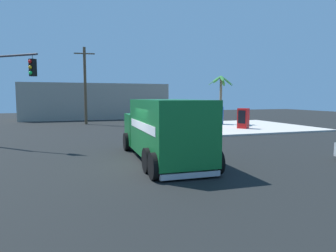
{
  "coord_description": "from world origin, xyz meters",
  "views": [
    {
      "loc": [
        -3.23,
        -12.55,
        2.99
      ],
      "look_at": [
        1.36,
        1.12,
        1.59
      ],
      "focal_mm": 31.63,
      "sensor_mm": 36.0,
      "label": 1
    }
  ],
  "objects_px": {
    "utility_pole": "(85,85)",
    "vending_machine_blue": "(243,118)",
    "vending_machine_red": "(219,116)",
    "traffic_light_primary": "(5,86)",
    "palm_tree_far": "(221,90)",
    "delivery_truck": "(164,129)"
  },
  "relations": [
    {
      "from": "utility_pole",
      "to": "palm_tree_far",
      "type": "bearing_deg",
      "value": -22.53
    },
    {
      "from": "palm_tree_far",
      "to": "traffic_light_primary",
      "type": "bearing_deg",
      "value": -155.21
    },
    {
      "from": "vending_machine_blue",
      "to": "vending_machine_red",
      "type": "bearing_deg",
      "value": 91.87
    },
    {
      "from": "vending_machine_red",
      "to": "traffic_light_primary",
      "type": "bearing_deg",
      "value": -155.51
    },
    {
      "from": "utility_pole",
      "to": "delivery_truck",
      "type": "bearing_deg",
      "value": -83.39
    },
    {
      "from": "palm_tree_far",
      "to": "utility_pole",
      "type": "xyz_separation_m",
      "value": [
        -13.65,
        5.66,
        0.61
      ]
    },
    {
      "from": "delivery_truck",
      "to": "traffic_light_primary",
      "type": "height_order",
      "value": "traffic_light_primary"
    },
    {
      "from": "traffic_light_primary",
      "to": "utility_pole",
      "type": "distance_m",
      "value": 15.37
    },
    {
      "from": "vending_machine_red",
      "to": "utility_pole",
      "type": "distance_m",
      "value": 14.91
    },
    {
      "from": "vending_machine_blue",
      "to": "utility_pole",
      "type": "bearing_deg",
      "value": 142.1
    },
    {
      "from": "delivery_truck",
      "to": "vending_machine_blue",
      "type": "distance_m",
      "value": 15.11
    },
    {
      "from": "palm_tree_far",
      "to": "utility_pole",
      "type": "relative_size",
      "value": 0.61
    },
    {
      "from": "traffic_light_primary",
      "to": "palm_tree_far",
      "type": "distance_m",
      "value": 20.87
    },
    {
      "from": "vending_machine_red",
      "to": "vending_machine_blue",
      "type": "xyz_separation_m",
      "value": [
        0.15,
        -4.47,
        0.0
      ]
    },
    {
      "from": "traffic_light_primary",
      "to": "utility_pole",
      "type": "relative_size",
      "value": 0.67
    },
    {
      "from": "palm_tree_far",
      "to": "vending_machine_blue",
      "type": "bearing_deg",
      "value": -92.95
    },
    {
      "from": "palm_tree_far",
      "to": "delivery_truck",
      "type": "bearing_deg",
      "value": -126.62
    },
    {
      "from": "delivery_truck",
      "to": "traffic_light_primary",
      "type": "distance_m",
      "value": 10.23
    },
    {
      "from": "utility_pole",
      "to": "vending_machine_blue",
      "type": "bearing_deg",
      "value": -37.9
    },
    {
      "from": "vending_machine_red",
      "to": "palm_tree_far",
      "type": "relative_size",
      "value": 0.36
    },
    {
      "from": "traffic_light_primary",
      "to": "vending_machine_red",
      "type": "bearing_deg",
      "value": 24.49
    },
    {
      "from": "vending_machine_red",
      "to": "vending_machine_blue",
      "type": "bearing_deg",
      "value": -88.13
    }
  ]
}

